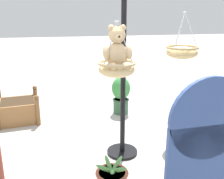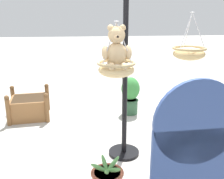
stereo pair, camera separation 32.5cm
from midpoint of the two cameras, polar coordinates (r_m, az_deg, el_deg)
ground_plane at (r=3.71m, az=-3.21°, el=-15.49°), size 40.00×40.00×0.00m
display_pole_central at (r=3.56m, az=-0.21°, el=-3.29°), size 0.44×0.44×2.44m
hanging_basket_with_teddy at (r=3.14m, az=-1.93°, el=4.69°), size 0.47×0.47×0.67m
teddy_bear at (r=3.08m, az=-1.89°, el=8.67°), size 0.36×0.31×0.52m
hanging_basket_left_high at (r=4.03m, az=12.98°, el=8.15°), size 0.49×0.49×0.69m
wooden_planter_box at (r=5.23m, az=-21.73°, el=-4.18°), size 0.83×0.81×0.57m
potted_plant_fern_front at (r=5.18m, az=0.19°, el=-1.02°), size 0.37×0.37×0.76m
potted_plant_trailing_ivy at (r=3.18m, az=-3.09°, el=-18.82°), size 0.40×0.39×0.34m
display_sign_board at (r=2.33m, az=16.32°, el=-12.04°), size 0.73×0.07×1.49m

